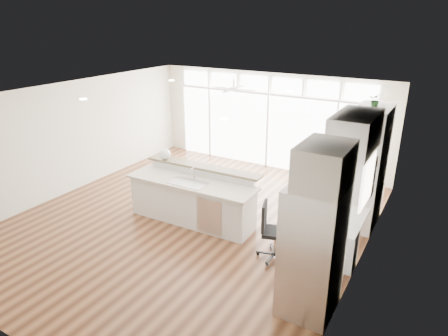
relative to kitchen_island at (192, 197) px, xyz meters
The scene contains 24 objects.
floor 0.58m from the kitchen_island, 159.63° to the right, with size 7.00×8.00×0.02m, color #482716.
ceiling 2.14m from the kitchen_island, 159.63° to the right, with size 7.00×8.00×0.02m, color silver.
wall_back 4.06m from the kitchen_island, 90.72° to the left, with size 7.00×0.04×2.70m, color beige.
wall_front 4.10m from the kitchen_island, 90.72° to the right, with size 7.00×0.04×2.70m, color beige.
wall_left 3.64m from the kitchen_island, behind, with size 0.04×8.00×2.70m, color beige.
wall_right 3.54m from the kitchen_island, ahead, with size 0.04×8.00×2.70m, color beige.
glass_wall 3.95m from the kitchen_island, 90.73° to the left, with size 5.80×0.06×2.08m, color white.
transom_row 4.32m from the kitchen_island, 90.73° to the left, with size 5.90×0.06×0.40m, color white.
desk_window 3.56m from the kitchen_island, ahead, with size 0.04×0.85×0.85m, color silver.
ceiling_fan 3.42m from the kitchen_island, 101.19° to the left, with size 1.16×1.16×0.32m, color silver.
recessed_lights 2.13m from the kitchen_island, 105.50° to the left, with size 3.40×3.00×0.02m, color #F0E5CC.
oven_cabinet 3.66m from the kitchen_island, 29.73° to the left, with size 0.64×1.20×2.50m, color white.
desk_nook 3.10m from the kitchen_island, ahead, with size 0.72×1.30×0.76m, color white.
upper_cabinets 3.61m from the kitchen_island, ahead, with size 0.64×1.30×0.64m, color white.
refrigerator 3.38m from the kitchen_island, 24.10° to the right, with size 0.76×0.90×2.00m, color silver.
fridge_cabinet 3.82m from the kitchen_island, 23.69° to the right, with size 0.64×0.90×0.60m, color white.
framed_photos 3.62m from the kitchen_island, 14.81° to the left, with size 0.06×0.22×0.80m, color black.
kitchen_island is the anchor object (origin of this frame).
rug 2.83m from the kitchen_island, ahead, with size 0.93×0.67×0.01m, color #342410.
office_chair 2.13m from the kitchen_island, 10.88° to the right, with size 0.56×0.51×1.07m, color black.
fishbowl 1.24m from the kitchen_island, 158.56° to the left, with size 0.24×0.24×0.24m, color silver.
monitor 3.04m from the kitchen_island, ahead, with size 0.08×0.49×0.41m, color black.
keyboard 2.85m from the kitchen_island, ahead, with size 0.13×0.34×0.02m, color silver.
potted_plant 4.13m from the kitchen_island, 29.73° to the left, with size 0.24×0.27×0.21m, color #245122.
Camera 1 is at (4.50, -6.23, 4.13)m, focal length 32.00 mm.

